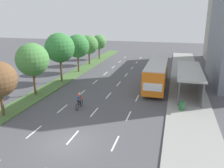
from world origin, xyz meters
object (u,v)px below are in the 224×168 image
at_px(bus_shelter, 191,79).
at_px(cyclist, 79,101).
at_px(median_tree_farthest, 99,42).
at_px(bus, 157,72).
at_px(median_tree_second, 32,60).
at_px(trash_bin, 182,106).
at_px(median_tree_fourth, 78,46).
at_px(median_tree_fifth, 89,45).
at_px(median_tree_third, 60,48).

bearing_deg(bus_shelter, cyclist, -144.83).
relative_size(cyclist, median_tree_farthest, 0.36).
bearing_deg(bus_shelter, bus, 158.63).
distance_m(cyclist, median_tree_second, 7.98).
bearing_deg(median_tree_farthest, trash_bin, -56.15).
bearing_deg(median_tree_second, cyclist, -20.10).
bearing_deg(cyclist, median_tree_fourth, 112.98).
height_order(median_tree_second, median_tree_fifth, median_tree_second).
xyz_separation_m(median_tree_second, median_tree_fourth, (0.39, 12.41, 0.01)).
relative_size(median_tree_fifth, median_tree_farthest, 1.09).
relative_size(median_tree_farthest, trash_bin, 6.00).
bearing_deg(median_tree_second, trash_bin, -1.56).
relative_size(bus_shelter, median_tree_fifth, 2.01).
height_order(bus, median_tree_second, median_tree_second).
bearing_deg(median_tree_second, median_tree_third, 86.64).
distance_m(median_tree_third, median_tree_farthest, 18.66).
relative_size(median_tree_third, median_tree_fifth, 1.24).
bearing_deg(median_tree_fourth, median_tree_fifth, 93.40).
xyz_separation_m(cyclist, median_tree_third, (-6.33, 8.65, 4.14)).
bearing_deg(bus, median_tree_second, -152.30).
xyz_separation_m(cyclist, median_tree_second, (-6.69, 2.45, 3.58)).
bearing_deg(median_tree_second, median_tree_farthest, 89.96).
height_order(cyclist, median_tree_fifth, median_tree_fifth).
distance_m(median_tree_fourth, median_tree_fifth, 6.24).
distance_m(median_tree_second, median_tree_farthest, 24.83).
relative_size(bus_shelter, bus, 0.98).
distance_m(median_tree_fifth, trash_bin, 25.73).
height_order(bus_shelter, median_tree_second, median_tree_second).
distance_m(median_tree_second, trash_bin, 17.40).
bearing_deg(median_tree_second, bus, 27.70).
relative_size(bus_shelter, median_tree_second, 1.80).
distance_m(median_tree_third, trash_bin, 18.42).
height_order(cyclist, median_tree_farthest, median_tree_farthest).
height_order(bus, median_tree_fourth, median_tree_fourth).
bearing_deg(bus_shelter, trash_bin, -100.16).
xyz_separation_m(median_tree_second, trash_bin, (16.98, -0.46, -3.80)).
bearing_deg(bus, median_tree_third, -175.62).
relative_size(median_tree_second, trash_bin, 7.28).
relative_size(median_tree_fourth, median_tree_fifth, 1.12).
bearing_deg(trash_bin, median_tree_third, 158.13).
bearing_deg(median_tree_second, median_tree_fourth, 88.19).
xyz_separation_m(cyclist, median_tree_farthest, (-6.67, 27.27, 2.89)).
relative_size(cyclist, median_tree_third, 0.26).
distance_m(median_tree_farthest, trash_bin, 30.60).
distance_m(bus, median_tree_second, 15.73).
xyz_separation_m(median_tree_fourth, median_tree_fifth, (-0.37, 6.21, -0.52)).
relative_size(bus, median_tree_fifth, 2.04).
relative_size(median_tree_third, trash_bin, 8.11).
bearing_deg(bus, median_tree_farthest, 128.03).
bearing_deg(median_tree_fourth, median_tree_second, -91.81).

